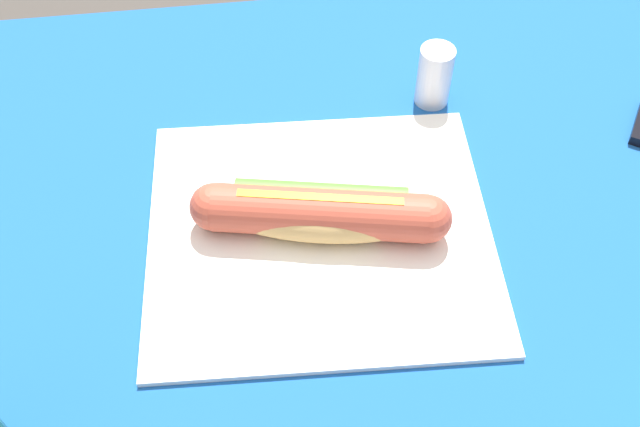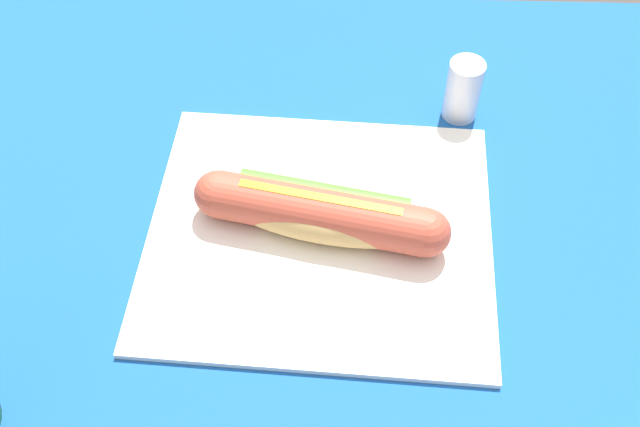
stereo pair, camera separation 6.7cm
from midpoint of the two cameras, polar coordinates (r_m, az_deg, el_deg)
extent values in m
cylinder|color=brown|center=(1.20, -14.54, -2.80)|extent=(0.07, 0.07, 0.72)
cylinder|color=brown|center=(1.26, 24.57, -3.64)|extent=(0.07, 0.07, 0.72)
cube|color=brown|center=(0.70, 8.42, -4.53)|extent=(0.98, 0.71, 0.03)
cube|color=#19519E|center=(0.68, 8.58, -3.74)|extent=(1.04, 0.77, 0.00)
cube|color=white|center=(0.69, 2.77, -1.57)|extent=(0.33, 0.30, 0.01)
ellipsoid|color=tan|center=(0.67, 2.84, -0.39)|extent=(0.19, 0.09, 0.04)
cylinder|color=#BC4C38|center=(0.67, 2.86, -0.13)|extent=(0.20, 0.08, 0.04)
sphere|color=#BC4C38|center=(0.66, 10.95, -1.62)|extent=(0.04, 0.04, 0.04)
sphere|color=#BC4C38|center=(0.68, -5.02, 1.32)|extent=(0.04, 0.04, 0.04)
cube|color=yellow|center=(0.65, 2.93, 0.95)|extent=(0.14, 0.04, 0.00)
cylinder|color=#4C7A2D|center=(0.67, 3.16, 1.31)|extent=(0.16, 0.05, 0.02)
cylinder|color=silver|center=(0.79, 13.23, 8.99)|extent=(0.04, 0.04, 0.07)
camera|label=1|loc=(0.03, -87.13, 3.63)|focal=42.16mm
camera|label=2|loc=(0.03, 92.87, -3.63)|focal=42.16mm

